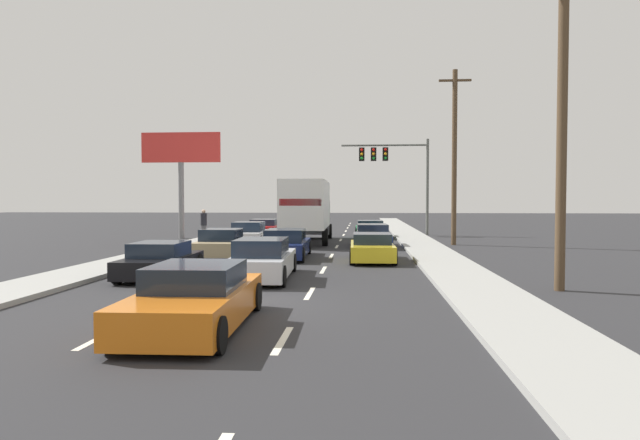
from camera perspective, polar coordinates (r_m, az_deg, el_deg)
ground_plane at (r=38.04m, az=-0.20°, el=-1.74°), size 140.00×140.00×0.00m
sidewalk_right at (r=33.07m, az=10.10°, el=-2.23°), size 2.20×80.00×0.14m
sidewalk_left at (r=34.27m, az=-11.56°, el=-2.09°), size 2.20×80.00×0.14m
lane_markings at (r=32.55m, az=-1.01°, el=-2.38°), size 3.54×57.00×0.01m
car_red at (r=37.49m, az=-5.81°, el=-0.92°), size 2.12×4.35×1.24m
car_white at (r=31.14m, az=-7.35°, el=-1.51°), size 1.98×4.26×1.32m
car_tan at (r=25.03m, az=-10.16°, el=-2.48°), size 1.95×4.05×1.26m
car_black at (r=18.84m, az=-16.25°, el=-4.12°), size 1.97×4.10×1.17m
box_truck at (r=32.56m, az=-1.33°, el=1.32°), size 2.78×9.10×3.64m
car_navy at (r=24.06m, az=-3.57°, el=-2.61°), size 2.02×4.73×1.28m
car_silver at (r=17.82m, az=-5.97°, el=-4.20°), size 1.98×4.66×1.32m
car_orange at (r=11.26m, az=-12.82°, el=-8.04°), size 2.09×4.74×1.28m
car_green at (r=36.87m, az=5.24°, el=-1.02°), size 2.07×4.13×1.17m
car_blue at (r=29.86m, az=5.45°, el=-1.72°), size 2.07×4.63×1.24m
car_yellow at (r=22.92m, az=5.42°, el=-2.94°), size 1.92×4.12×1.16m
traffic_signal_mast at (r=40.24m, az=7.10°, el=6.06°), size 6.32×0.69×6.95m
utility_pole_near at (r=16.85m, az=23.87°, el=9.18°), size 1.80×0.28×9.08m
utility_pole_mid at (r=31.97m, az=13.80°, el=6.55°), size 1.80×0.28×9.85m
roadside_billboard at (r=37.38m, az=-14.26°, el=6.05°), size 5.26×0.36×6.98m
pedestrian_near_corner at (r=34.28m, az=-12.00°, el=-0.44°), size 0.38×0.38×1.83m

